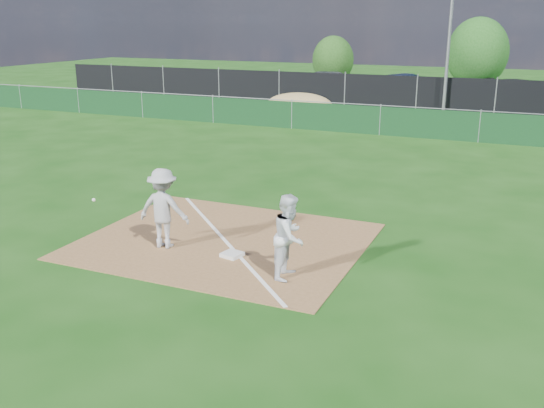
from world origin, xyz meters
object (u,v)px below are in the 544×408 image
Objects in this scene: first_base at (232,254)px; car_right at (522,91)px; play_at_first at (163,208)px; car_mid at (407,87)px; tree_left at (333,60)px; runner at (290,236)px; car_left at (334,83)px; tree_mid at (477,53)px; light_pole at (450,34)px.

first_base is 0.08× the size of car_right.
play_at_first is 28.89m from car_right.
tree_left is at bearing 72.01° from car_mid.
runner is 0.33× the size of car_left.
runner is 0.46× the size of tree_left.
car_left is (-8.00, 27.35, 0.02)m from runner.
car_mid is at bearing -115.74° from tree_mid.
car_left is (-4.97, 26.98, -0.04)m from play_at_first.
light_pole reaches higher than car_mid.
car_mid is at bearing -96.28° from car_left.
light_pole is 14.56m from tree_left.
light_pole is at bearing -48.08° from tree_left.
play_at_first reaches higher than car_mid.
light_pole reaches higher than car_right.
first_base is 1.78m from play_at_first.
car_mid is 6.60m from car_right.
car_right is at bearing 77.79° from play_at_first.
first_base is 34.25m from tree_mid.
tree_left is (-13.23, 5.02, 1.16)m from car_right.
tree_left is at bearing 7.51° from car_left.
tree_left is at bearing 14.66° from runner.
car_left is (-6.55, 26.91, 0.78)m from first_base.
light_pole is 22.89m from play_at_first.
light_pole is at bearing -0.81° from runner.
light_pole is at bearing 87.65° from first_base.
light_pole is 2.24× the size of tree_left.
car_left is 1.09× the size of car_mid.
runner is at bearing -170.26° from car_right.
car_right is (3.08, 28.60, -0.14)m from runner.
light_pole reaches higher than car_left.
tree_mid is (-3.26, 5.97, 1.84)m from car_right.
first_base is 0.08× the size of car_mid.
first_base is 0.08× the size of car_left.
play_at_first is 0.55× the size of car_right.
car_right is (11.08, 1.25, -0.16)m from car_left.
runner is (3.03, -0.37, -0.06)m from play_at_first.
first_base is 1.69m from runner.
car_left is at bearing 103.68° from first_base.
light_pole is at bearing 83.67° from play_at_first.
car_right is (6.55, 0.85, -0.07)m from car_mid.
light_pole is 1.64× the size of car_left.
play_at_first is 0.52× the size of tree_mid.
first_base is at bearing -92.13° from tree_mid.
play_at_first is at bearing -176.32° from car_right.
light_pole is 9.25m from car_left.
car_mid is at bearing 4.98° from runner.
runner is at bearing -16.64° from first_base.
car_right is (4.53, 28.17, 0.62)m from first_base.
car_mid is 7.77m from tree_mid.
car_mid is at bearing 90.92° from play_at_first.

